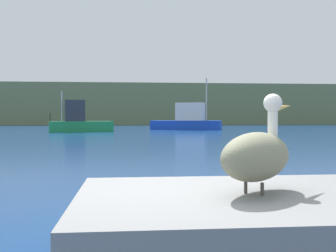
# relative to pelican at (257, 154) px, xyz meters

# --- Properties ---
(hillside_backdrop) EXTENTS (140.00, 14.14, 6.50)m
(hillside_backdrop) POSITION_rel_pelican_xyz_m (-0.83, 67.19, 2.24)
(hillside_backdrop) COLOR #6B7A51
(hillside_backdrop) RESTS_ON ground
(pier_dock) EXTENTS (3.04, 2.10, 0.67)m
(pier_dock) POSITION_rel_pelican_xyz_m (-0.01, -0.01, -0.67)
(pier_dock) COLOR gray
(pier_dock) RESTS_ON ground
(pelican) EXTENTS (1.05, 1.13, 0.86)m
(pelican) POSITION_rel_pelican_xyz_m (0.00, 0.00, 0.00)
(pelican) COLOR gray
(pelican) RESTS_ON pier_dock
(fishing_boat_blue) EXTENTS (7.22, 4.33, 5.12)m
(fishing_boat_blue) POSITION_rel_pelican_xyz_m (4.84, 37.81, -0.01)
(fishing_boat_blue) COLOR blue
(fishing_boat_blue) RESTS_ON ground
(fishing_boat_green) EXTENTS (5.51, 2.55, 3.46)m
(fishing_boat_green) POSITION_rel_pelican_xyz_m (-5.29, 32.46, -0.07)
(fishing_boat_green) COLOR #1E8C4C
(fishing_boat_green) RESTS_ON ground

